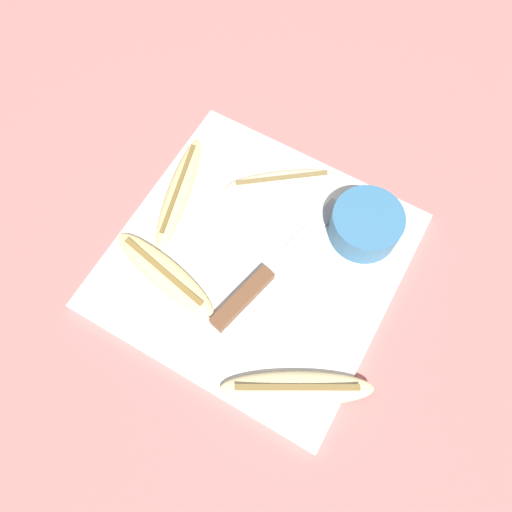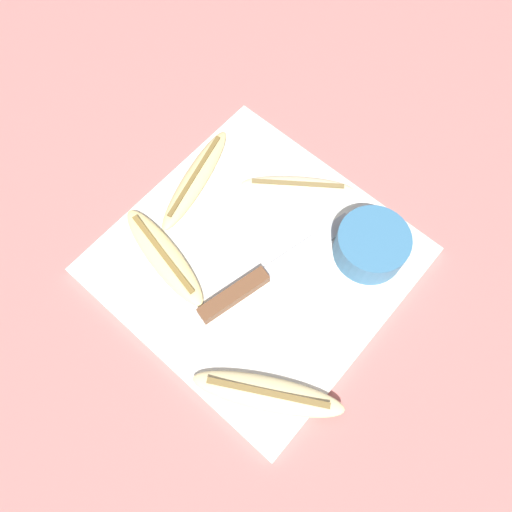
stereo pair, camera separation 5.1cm
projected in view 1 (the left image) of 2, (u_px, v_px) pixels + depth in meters
ground_plane at (256, 262)px, 0.69m from camera, size 4.00×4.00×0.00m
cutting_board at (256, 260)px, 0.69m from camera, size 0.37×0.37×0.01m
knife at (256, 285)px, 0.66m from camera, size 0.08×0.25×0.02m
banana_pale_long at (282, 182)px, 0.72m from camera, size 0.15×0.13×0.02m
banana_ripe_center at (297, 388)px, 0.61m from camera, size 0.18×0.13×0.02m
banana_spotted_left at (179, 191)px, 0.71m from camera, size 0.08×0.18×0.02m
banana_golden_short at (164, 273)px, 0.66m from camera, size 0.18×0.07×0.02m
prep_bowl at (366, 225)px, 0.68m from camera, size 0.10×0.10×0.05m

